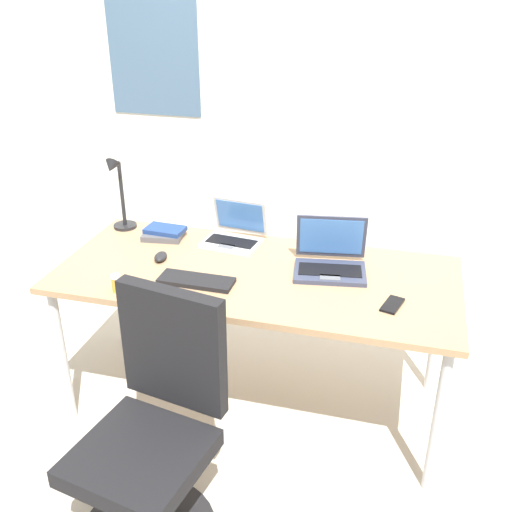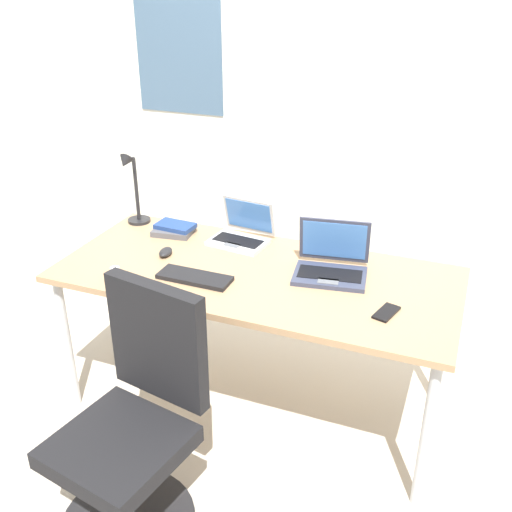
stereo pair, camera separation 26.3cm
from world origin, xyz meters
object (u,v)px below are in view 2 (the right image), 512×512
Objects in this scene: laptop_center at (331,265)px; laptop_back_right at (242,234)px; cell_phone at (386,312)px; pill_bottle at (116,275)px; book_stack at (174,229)px; desk_lamp at (133,189)px; computer_mouse at (166,252)px; external_keyboard at (195,277)px; office_chair at (134,437)px.

laptop_center reaches higher than laptop_back_right.
laptop_back_right reaches higher than cell_phone.
pill_bottle is (-0.34, -0.60, -0.00)m from laptop_back_right.
pill_bottle reaches higher than book_stack.
book_stack is at bearing -7.39° from desk_lamp.
laptop_center is 1.18× the size of laptop_back_right.
computer_mouse is at bearing -70.57° from book_stack.
pill_bottle reaches higher than external_keyboard.
pill_bottle is at bearing -151.38° from external_keyboard.
book_stack is (-0.32, 0.41, 0.01)m from external_keyboard.
pill_bottle is at bearing -65.37° from desk_lamp.
external_keyboard is 2.43× the size of cell_phone.
pill_bottle is 0.08× the size of office_chair.
computer_mouse is at bearing 145.74° from external_keyboard.
cell_phone is at bearing -27.61° from laptop_back_right.
external_keyboard is at bearing -94.90° from laptop_back_right.
office_chair is at bearing -89.39° from laptop_back_right.
office_chair is at bearing -124.71° from cell_phone.
cell_phone is (1.08, -0.14, -0.01)m from computer_mouse.
book_stack is (-0.36, -0.03, -0.02)m from laptop_back_right.
desk_lamp is 1.85× the size of book_stack.
office_chair is (0.29, -0.80, -0.36)m from computer_mouse.
desk_lamp is at bearing 171.27° from laptop_center.
laptop_back_right is at bearing 167.90° from cell_phone.
cell_phone is at bearing -39.83° from laptop_center.
external_keyboard is at bearing -37.55° from desk_lamp.
cell_phone is (0.84, 0.03, -0.01)m from external_keyboard.
desk_lamp is 0.68m from pill_bottle.
book_stack reaches higher than computer_mouse.
laptop_center is 0.88m from book_stack.
laptop_back_right is 0.39m from computer_mouse.
book_stack reaches higher than external_keyboard.
book_stack is at bearing 100.95° from computer_mouse.
external_keyboard is (-0.04, -0.44, -0.03)m from laptop_back_right.
external_keyboard is 0.34× the size of office_chair.
pill_bottle is at bearing -155.27° from cell_phone.
laptop_center reaches higher than pill_bottle.
desk_lamp reaches higher than laptop_back_right.
book_stack is (-1.16, 0.38, 0.02)m from cell_phone.
external_keyboard is 0.72m from office_chair.
cell_phone is at bearing -16.44° from desk_lamp.
cell_phone is 0.63× the size of book_stack.
pill_bottle reaches higher than computer_mouse.
cell_phone is 1.72× the size of pill_bottle.
external_keyboard is 0.34m from pill_bottle.
laptop_back_right is at bearing 60.79° from pill_bottle.
laptop_back_right is at bearing 0.15° from desk_lamp.
pill_bottle is at bearing -87.46° from book_stack.
external_keyboard is at bearing -43.30° from computer_mouse.
laptop_back_right is 0.69m from pill_bottle.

